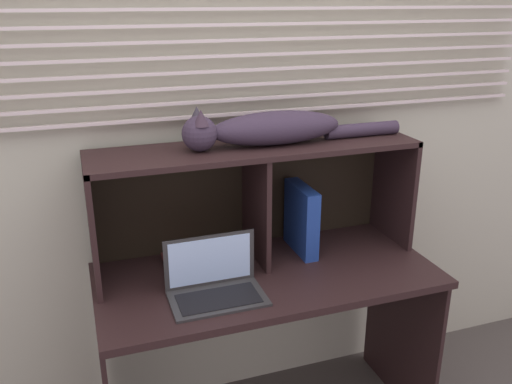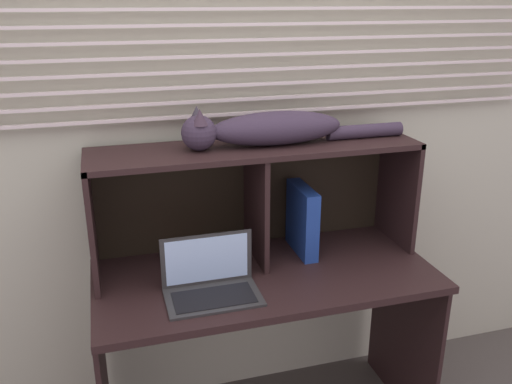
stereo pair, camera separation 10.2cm
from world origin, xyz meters
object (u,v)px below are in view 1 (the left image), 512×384
at_px(laptop, 215,284).
at_px(book_stack, 186,265).
at_px(cat, 269,129).
at_px(binder_upright, 301,219).

xyz_separation_m(laptop, book_stack, (-0.06, 0.24, -0.03)).
relative_size(cat, laptop, 2.67).
xyz_separation_m(cat, laptop, (-0.29, -0.24, -0.50)).
xyz_separation_m(laptop, binder_upright, (0.44, 0.24, 0.10)).
bearing_deg(book_stack, binder_upright, 0.41).
height_order(binder_upright, book_stack, binder_upright).
height_order(laptop, binder_upright, binder_upright).
bearing_deg(book_stack, laptop, -76.53).
bearing_deg(laptop, binder_upright, 28.21).
relative_size(cat, binder_upright, 3.14).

